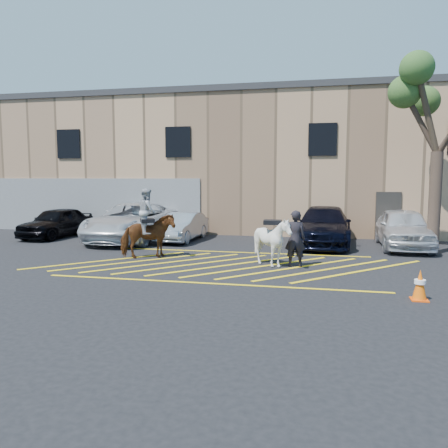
% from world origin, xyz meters
% --- Properties ---
extents(ground, '(90.00, 90.00, 0.00)m').
position_xyz_m(ground, '(0.00, 0.00, 0.00)').
color(ground, black).
rests_on(ground, ground).
extents(car_black_suv, '(2.08, 4.34, 1.43)m').
position_xyz_m(car_black_suv, '(-9.37, 4.64, 0.71)').
color(car_black_suv, black).
rests_on(car_black_suv, ground).
extents(car_white_pickup, '(2.93, 6.14, 1.69)m').
position_xyz_m(car_white_pickup, '(-5.36, 4.41, 0.84)').
color(car_white_pickup, silver).
rests_on(car_white_pickup, ground).
extents(car_silver_sedan, '(1.52, 3.87, 1.25)m').
position_xyz_m(car_silver_sedan, '(-3.12, 4.77, 0.63)').
color(car_silver_sedan, '#99A1A7').
rests_on(car_silver_sedan, ground).
extents(car_blue_suv, '(2.56, 5.61, 1.59)m').
position_xyz_m(car_blue_suv, '(3.11, 4.96, 0.80)').
color(car_blue_suv, black).
rests_on(car_blue_suv, ground).
extents(car_white_suv, '(2.04, 4.79, 1.61)m').
position_xyz_m(car_white_suv, '(6.26, 4.70, 0.81)').
color(car_white_suv, silver).
rests_on(car_white_suv, ground).
extents(handler, '(0.69, 0.48, 1.82)m').
position_xyz_m(handler, '(2.15, -0.05, 0.91)').
color(handler, black).
rests_on(handler, ground).
extents(warehouse, '(32.42, 10.20, 7.30)m').
position_xyz_m(warehouse, '(-0.01, 11.99, 3.65)').
color(warehouse, tan).
rests_on(warehouse, ground).
extents(hatching_zone, '(12.60, 5.12, 0.01)m').
position_xyz_m(hatching_zone, '(-0.00, -0.30, 0.01)').
color(hatching_zone, yellow).
rests_on(hatching_zone, ground).
extents(mounted_bay, '(2.05, 1.63, 2.47)m').
position_xyz_m(mounted_bay, '(-3.03, 0.39, 1.00)').
color(mounted_bay, brown).
rests_on(mounted_bay, ground).
extents(saddled_white, '(1.33, 1.49, 1.61)m').
position_xyz_m(saddled_white, '(1.43, -0.15, 0.81)').
color(saddled_white, silver).
rests_on(saddled_white, ground).
extents(traffic_cone, '(0.39, 0.39, 0.73)m').
position_xyz_m(traffic_cone, '(5.19, -3.34, 0.37)').
color(traffic_cone, '#FA4C0A').
rests_on(traffic_cone, ground).
extents(tree, '(3.99, 4.37, 7.31)m').
position_xyz_m(tree, '(7.09, 3.53, 5.69)').
color(tree, '#4C3A2E').
rests_on(tree, ground).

